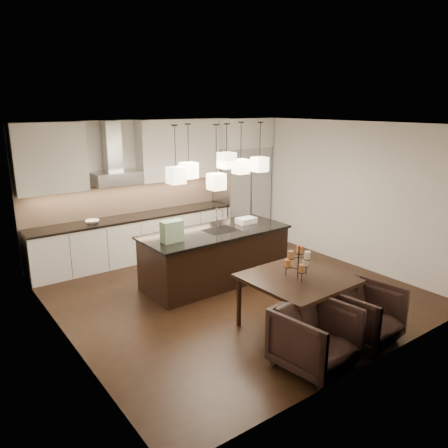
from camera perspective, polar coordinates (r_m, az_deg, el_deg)
floor at (r=7.59m, az=0.90°, el=-8.81°), size 5.50×5.50×0.02m
ceiling at (r=6.93m, az=1.00°, el=13.00°), size 5.50×5.50×0.02m
wall_back at (r=9.43m, az=-9.23°, el=4.81°), size 5.50×0.02×2.80m
wall_front at (r=5.28m, az=19.31°, el=-4.27°), size 5.50×0.02×2.80m
wall_left at (r=5.95m, az=-20.83°, el=-2.24°), size 0.02×5.50×2.80m
wall_right at (r=9.02m, az=15.13°, el=4.00°), size 0.02×5.50×2.80m
refrigerator at (r=10.29m, az=2.32°, el=4.03°), size 1.20×0.72×2.15m
fridge_panel at (r=10.11m, az=2.40°, el=11.83°), size 1.26×0.72×0.65m
lower_cabinets at (r=9.10m, az=-11.52°, el=-1.91°), size 4.21×0.62×0.88m
countertop at (r=8.98m, az=-11.68°, el=0.89°), size 4.21×0.66×0.04m
backsplash at (r=9.17m, az=-12.58°, el=3.29°), size 4.21×0.02×0.63m
upper_cab_left at (r=8.41m, az=-21.83°, el=7.99°), size 1.25×0.35×1.25m
upper_cab_right at (r=9.42m, az=-5.86°, el=9.68°), size 1.85×0.35×1.25m
hood_canopy at (r=8.75m, az=-13.90°, el=5.87°), size 0.90×0.52×0.24m
hood_chimney at (r=8.77m, az=-14.43°, el=9.82°), size 0.30×0.28×0.96m
fruit_bowl at (r=8.62m, az=-16.81°, el=0.29°), size 0.34×0.34×0.06m
island_body at (r=7.83m, az=-1.13°, el=-4.38°), size 2.59×1.07×0.91m
island_top at (r=7.68m, az=-1.15°, el=-1.05°), size 2.68×1.16×0.04m
faucet at (r=7.76m, az=-0.99°, el=0.79°), size 0.11×0.25×0.39m
tote_bag at (r=7.07m, az=-6.82°, el=-0.96°), size 0.35×0.19×0.35m
food_container at (r=8.17m, az=2.92°, el=0.47°), size 0.35×0.25×0.10m
dining_table at (r=6.32m, az=9.44°, el=-10.17°), size 1.35×1.35×0.79m
candelabra at (r=6.08m, az=9.70°, el=-4.85°), size 0.39×0.39×0.46m
candle_a at (r=6.20m, az=10.60°, el=-4.93°), size 0.08×0.08×0.10m
candle_b at (r=6.13m, az=8.34°, el=-5.08°), size 0.08×0.08×0.10m
candle_c at (r=5.97m, az=10.09°, el=-5.72°), size 0.08×0.08×0.10m
candle_d at (r=6.18m, az=9.83°, el=-3.31°), size 0.08×0.08×0.10m
candle_e at (r=5.96m, az=8.71°, el=-3.97°), size 0.08×0.08×0.10m
candle_f at (r=5.97m, az=10.85°, el=-4.04°), size 0.08×0.08×0.10m
armchair_left at (r=5.52m, az=11.82°, el=-14.30°), size 0.96×0.98×0.79m
armchair_right at (r=6.24m, az=17.92°, el=-11.14°), size 0.94×0.96×0.78m
pendant_a at (r=6.92m, az=-6.30°, el=6.33°), size 0.24×0.24×0.26m
pendant_b at (r=7.32m, az=-4.62°, el=6.99°), size 0.24×0.24×0.26m
pendant_c at (r=7.31m, az=0.35°, el=8.31°), size 0.24×0.24×0.26m
pendant_d at (r=7.99m, az=2.21°, el=7.52°), size 0.24×0.24×0.26m
pendant_e at (r=7.95m, az=4.67°, el=7.78°), size 0.24×0.24×0.26m
pendant_f at (r=7.07m, az=-1.01°, el=5.56°), size 0.24×0.24×0.26m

